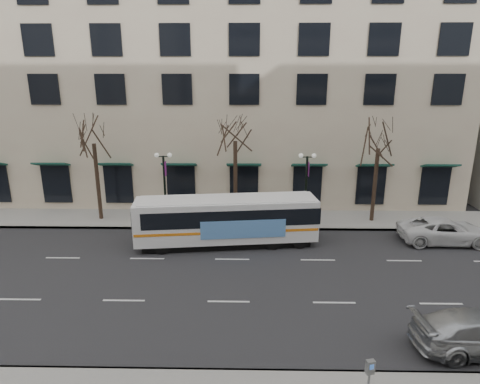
{
  "coord_description": "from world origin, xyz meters",
  "views": [
    {
      "loc": [
        0.86,
        -19.12,
        10.23
      ],
      "look_at": [
        0.45,
        2.65,
        4.0
      ],
      "focal_mm": 30.0,
      "sensor_mm": 36.0,
      "label": 1
    }
  ],
  "objects_px": {
    "tree_far_mid": "(235,127)",
    "white_pickup": "(445,231)",
    "city_bus": "(228,219)",
    "lamp_post_left": "(165,184)",
    "lamp_post_right": "(306,185)",
    "tree_far_left": "(92,130)",
    "tree_far_right": "(379,135)",
    "pay_station": "(370,370)"
  },
  "relations": [
    {
      "from": "lamp_post_left",
      "to": "lamp_post_right",
      "type": "bearing_deg",
      "value": 0.0
    },
    {
      "from": "lamp_post_left",
      "to": "city_bus",
      "type": "height_order",
      "value": "lamp_post_left"
    },
    {
      "from": "tree_far_right",
      "to": "pay_station",
      "type": "relative_size",
      "value": 6.33
    },
    {
      "from": "tree_far_mid",
      "to": "lamp_post_left",
      "type": "relative_size",
      "value": 1.64
    },
    {
      "from": "city_bus",
      "to": "tree_far_left",
      "type": "bearing_deg",
      "value": 149.3
    },
    {
      "from": "tree_far_mid",
      "to": "white_pickup",
      "type": "relative_size",
      "value": 1.51
    },
    {
      "from": "tree_far_right",
      "to": "lamp_post_left",
      "type": "distance_m",
      "value": 15.4
    },
    {
      "from": "tree_far_left",
      "to": "white_pickup",
      "type": "height_order",
      "value": "tree_far_left"
    },
    {
      "from": "tree_far_left",
      "to": "city_bus",
      "type": "xyz_separation_m",
      "value": [
        9.64,
        -4.27,
        -5.03
      ]
    },
    {
      "from": "tree_far_left",
      "to": "pay_station",
      "type": "xyz_separation_m",
      "value": [
        14.89,
        -16.9,
        -5.63
      ]
    },
    {
      "from": "white_pickup",
      "to": "pay_station",
      "type": "bearing_deg",
      "value": 148.02
    },
    {
      "from": "pay_station",
      "to": "white_pickup",
      "type": "bearing_deg",
      "value": 44.48
    },
    {
      "from": "lamp_post_right",
      "to": "city_bus",
      "type": "distance_m",
      "value": 6.62
    },
    {
      "from": "tree_far_left",
      "to": "city_bus",
      "type": "relative_size",
      "value": 0.72
    },
    {
      "from": "city_bus",
      "to": "lamp_post_right",
      "type": "bearing_deg",
      "value": 27.57
    },
    {
      "from": "tree_far_mid",
      "to": "white_pickup",
      "type": "distance_m",
      "value": 15.3
    },
    {
      "from": "lamp_post_left",
      "to": "pay_station",
      "type": "distance_m",
      "value": 19.15
    },
    {
      "from": "tree_far_left",
      "to": "lamp_post_left",
      "type": "distance_m",
      "value": 6.29
    },
    {
      "from": "tree_far_mid",
      "to": "tree_far_right",
      "type": "height_order",
      "value": "tree_far_mid"
    },
    {
      "from": "tree_far_mid",
      "to": "lamp_post_left",
      "type": "distance_m",
      "value": 6.4
    },
    {
      "from": "white_pickup",
      "to": "pay_station",
      "type": "relative_size",
      "value": 4.44
    },
    {
      "from": "tree_far_mid",
      "to": "pay_station",
      "type": "distance_m",
      "value": 18.53
    },
    {
      "from": "tree_far_mid",
      "to": "lamp_post_left",
      "type": "height_order",
      "value": "tree_far_mid"
    },
    {
      "from": "city_bus",
      "to": "white_pickup",
      "type": "distance_m",
      "value": 13.92
    },
    {
      "from": "tree_far_left",
      "to": "pay_station",
      "type": "distance_m",
      "value": 23.21
    },
    {
      "from": "city_bus",
      "to": "white_pickup",
      "type": "xyz_separation_m",
      "value": [
        13.88,
        0.59,
        -0.89
      ]
    },
    {
      "from": "lamp_post_left",
      "to": "white_pickup",
      "type": "distance_m",
      "value": 18.9
    },
    {
      "from": "tree_far_right",
      "to": "lamp_post_right",
      "type": "relative_size",
      "value": 1.55
    },
    {
      "from": "tree_far_left",
      "to": "lamp_post_right",
      "type": "relative_size",
      "value": 1.6
    },
    {
      "from": "tree_far_left",
      "to": "tree_far_right",
      "type": "relative_size",
      "value": 1.03
    },
    {
      "from": "lamp_post_right",
      "to": "tree_far_left",
      "type": "bearing_deg",
      "value": 177.71
    },
    {
      "from": "pay_station",
      "to": "lamp_post_right",
      "type": "bearing_deg",
      "value": 77.23
    },
    {
      "from": "tree_far_right",
      "to": "white_pickup",
      "type": "xyz_separation_m",
      "value": [
        3.53,
        -3.68,
        -5.64
      ]
    },
    {
      "from": "tree_far_mid",
      "to": "lamp_post_right",
      "type": "relative_size",
      "value": 1.64
    },
    {
      "from": "tree_far_mid",
      "to": "pay_station",
      "type": "bearing_deg",
      "value": -73.86
    },
    {
      "from": "tree_far_right",
      "to": "city_bus",
      "type": "relative_size",
      "value": 0.7
    },
    {
      "from": "city_bus",
      "to": "lamp_post_left",
      "type": "bearing_deg",
      "value": 134.81
    },
    {
      "from": "tree_far_mid",
      "to": "tree_far_right",
      "type": "distance_m",
      "value": 10.01
    },
    {
      "from": "tree_far_left",
      "to": "lamp_post_right",
      "type": "height_order",
      "value": "tree_far_left"
    },
    {
      "from": "city_bus",
      "to": "white_pickup",
      "type": "bearing_deg",
      "value": -4.38
    },
    {
      "from": "tree_far_left",
      "to": "tree_far_mid",
      "type": "distance_m",
      "value": 10.0
    },
    {
      "from": "lamp_post_right",
      "to": "city_bus",
      "type": "xyz_separation_m",
      "value": [
        -5.36,
        -3.67,
        -1.27
      ]
    }
  ]
}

